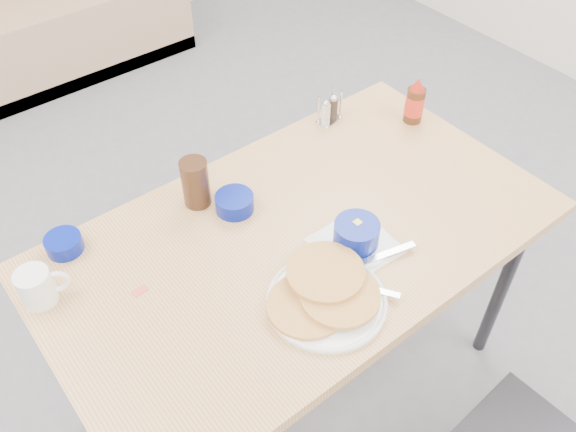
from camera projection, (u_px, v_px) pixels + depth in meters
ground at (343, 429)px, 2.06m from camera, size 6.00×6.00×0.00m
booth_bench at (9, 20)px, 3.35m from camera, size 1.90×0.56×1.22m
dining_table at (300, 249)px, 1.70m from camera, size 1.40×0.80×0.76m
pancake_plate at (326, 296)px, 1.48m from camera, size 0.30×0.29×0.05m
coffee_mug at (38, 286)px, 1.47m from camera, size 0.12×0.08×0.10m
grits_setting at (356, 237)px, 1.60m from camera, size 0.22×0.21×0.08m
creamer_bowl at (64, 244)px, 1.60m from camera, size 0.10×0.10×0.04m
butter_bowl at (235, 203)px, 1.71m from camera, size 0.11×0.11×0.05m
amber_tumbler at (195, 183)px, 1.69m from camera, size 0.10×0.10×0.15m
condiment_caddy at (329, 111)px, 1.99m from camera, size 0.09×0.07×0.10m
syrup_bottle at (415, 103)px, 1.97m from camera, size 0.06×0.06×0.16m
sugar_wrapper at (140, 291)px, 1.52m from camera, size 0.04×0.03×0.00m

